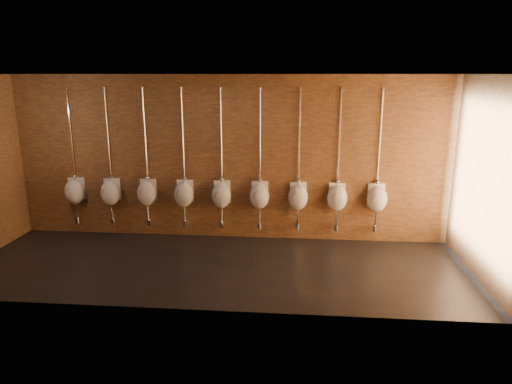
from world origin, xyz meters
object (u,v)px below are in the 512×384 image
urinal_0 (74,191)px  urinal_4 (221,195)px  urinal_2 (147,193)px  urinal_7 (337,197)px  urinal_3 (184,194)px  urinal_6 (298,196)px  urinal_8 (377,198)px  urinal_5 (259,195)px  urinal_1 (110,192)px

urinal_0 → urinal_4: size_ratio=1.00×
urinal_2 → urinal_7: 3.74m
urinal_3 → urinal_6: (2.25, 0.00, 0.00)m
urinal_8 → urinal_2: bearing=180.0°
urinal_5 → urinal_7: same height
urinal_4 → urinal_7: bearing=0.0°
urinal_6 → urinal_8: same height
urinal_7 → urinal_4: bearing=180.0°
urinal_2 → urinal_3: 0.75m
urinal_6 → urinal_8: (1.50, 0.00, 0.00)m
urinal_0 → urinal_6: bearing=0.0°
urinal_4 → urinal_6: (1.50, 0.00, 0.00)m
urinal_2 → urinal_7: same height
urinal_0 → urinal_5: size_ratio=1.00×
urinal_2 → urinal_7: bearing=0.0°
urinal_5 → urinal_6: bearing=0.0°
urinal_0 → urinal_5: 3.74m
urinal_3 → urinal_7: same height
urinal_3 → urinal_4: (0.75, 0.00, 0.00)m
urinal_3 → urinal_1: bearing=180.0°
urinal_1 → urinal_4: 2.25m
urinal_6 → urinal_7: size_ratio=1.00×
urinal_4 → urinal_8: size_ratio=1.00×
urinal_2 → urinal_4: bearing=0.0°
urinal_0 → urinal_3: bearing=0.0°
urinal_4 → urinal_5: size_ratio=1.00×
urinal_2 → urinal_4: size_ratio=1.00×
urinal_7 → urinal_8: same height
urinal_2 → urinal_8: same height
urinal_7 → urinal_8: bearing=0.0°
urinal_3 → urinal_7: 3.00m
urinal_2 → urinal_8: bearing=0.0°
urinal_0 → urinal_4: (3.00, 0.00, 0.00)m
urinal_1 → urinal_4: same height
urinal_2 → urinal_3: (0.75, 0.00, 0.00)m
urinal_2 → urinal_8: size_ratio=1.00×
urinal_6 → urinal_0: bearing=180.0°
urinal_1 → urinal_2: bearing=0.0°
urinal_1 → urinal_5: same height
urinal_0 → urinal_1: bearing=0.0°
urinal_4 → urinal_7: size_ratio=1.00×
urinal_8 → urinal_1: bearing=180.0°
urinal_8 → urinal_6: bearing=180.0°
urinal_0 → urinal_7: 5.24m
urinal_1 → urinal_6: size_ratio=1.00×
urinal_1 → urinal_7: same height
urinal_7 → urinal_8: (0.75, 0.00, 0.00)m
urinal_0 → urinal_7: (5.24, 0.00, 0.00)m
urinal_4 → urinal_7: 2.25m
urinal_0 → urinal_7: same height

